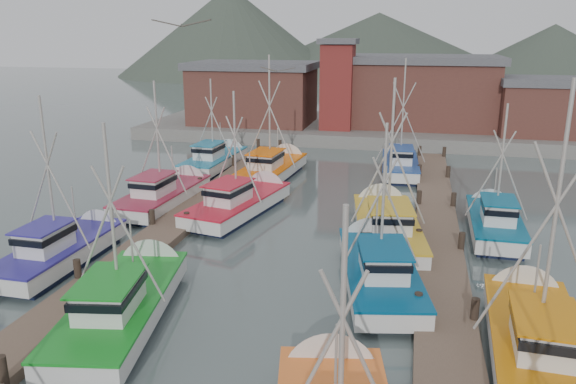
% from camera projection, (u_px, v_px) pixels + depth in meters
% --- Properties ---
extents(ground, '(260.00, 260.00, 0.00)m').
position_uv_depth(ground, '(273.00, 284.00, 23.97)').
color(ground, '#4D5D5B').
rests_on(ground, ground).
extents(dock_left, '(2.30, 46.00, 1.50)m').
position_uv_depth(dock_left, '(162.00, 235.00, 29.19)').
color(dock_left, brown).
rests_on(dock_left, ground).
extents(dock_right, '(2.30, 46.00, 1.50)m').
position_uv_depth(dock_right, '(440.00, 258.00, 26.21)').
color(dock_right, brown).
rests_on(dock_right, ground).
extents(quay, '(44.00, 16.00, 1.20)m').
position_uv_depth(quay, '(361.00, 129.00, 58.48)').
color(quay, gray).
rests_on(quay, ground).
extents(shed_left, '(12.72, 8.48, 6.20)m').
position_uv_depth(shed_left, '(253.00, 92.00, 57.92)').
color(shed_left, brown).
rests_on(shed_left, quay).
extents(shed_center, '(14.84, 9.54, 6.90)m').
position_uv_depth(shed_center, '(422.00, 91.00, 56.07)').
color(shed_center, brown).
rests_on(shed_center, quay).
extents(shed_right, '(8.48, 6.36, 5.20)m').
position_uv_depth(shed_right, '(545.00, 106.00, 51.15)').
color(shed_right, brown).
rests_on(shed_right, quay).
extents(lookout_tower, '(3.60, 3.60, 8.50)m').
position_uv_depth(lookout_tower, '(337.00, 84.00, 53.79)').
color(lookout_tower, maroon).
rests_on(lookout_tower, quay).
extents(distant_hills, '(175.00, 140.00, 42.00)m').
position_uv_depth(distant_hills, '(344.00, 74.00, 141.58)').
color(distant_hills, '#3D483C').
rests_on(distant_hills, ground).
extents(boat_4, '(4.35, 9.58, 8.31)m').
position_uv_depth(boat_4, '(127.00, 301.00, 21.04)').
color(boat_4, black).
rests_on(boat_4, ground).
extents(boat_5, '(4.44, 9.41, 7.79)m').
position_uv_depth(boat_5, '(378.00, 268.00, 23.95)').
color(boat_5, black).
rests_on(boat_5, ground).
extents(boat_6, '(3.44, 8.16, 8.44)m').
position_uv_depth(boat_6, '(66.00, 248.00, 26.09)').
color(boat_6, black).
rests_on(boat_6, ground).
extents(boat_7, '(4.01, 9.23, 9.95)m').
position_uv_depth(boat_7, '(534.00, 336.00, 18.57)').
color(boat_7, black).
rests_on(boat_7, ground).
extents(boat_8, '(4.54, 9.42, 8.02)m').
position_uv_depth(boat_8, '(242.00, 202.00, 33.18)').
color(boat_8, black).
rests_on(boat_8, ground).
extents(boat_9, '(4.38, 10.06, 9.17)m').
position_uv_depth(boat_9, '(386.00, 224.00, 29.30)').
color(boat_9, black).
rests_on(boat_9, ground).
extents(boat_10, '(3.49, 8.97, 8.40)m').
position_uv_depth(boat_10, '(167.00, 194.00, 34.80)').
color(boat_10, black).
rests_on(boat_10, ground).
extents(boat_11, '(3.10, 8.05, 7.61)m').
position_uv_depth(boat_11, '(494.00, 221.00, 29.88)').
color(boat_11, black).
rests_on(boat_11, ground).
extents(boat_12, '(3.88, 9.58, 9.68)m').
position_uv_depth(boat_12, '(273.00, 168.00, 41.36)').
color(boat_12, black).
rests_on(boat_12, ground).
extents(boat_13, '(3.65, 8.46, 9.23)m').
position_uv_depth(boat_13, '(400.00, 164.00, 42.63)').
color(boat_13, black).
rests_on(boat_13, ground).
extents(boat_14, '(3.21, 8.66, 7.68)m').
position_uv_depth(boat_14, '(217.00, 159.00, 44.18)').
color(boat_14, black).
rests_on(boat_14, ground).
extents(gull_near, '(1.55, 0.63, 0.24)m').
position_uv_depth(gull_near, '(181.00, 24.00, 13.95)').
color(gull_near, slate).
rests_on(gull_near, ground).
extents(gull_far, '(1.55, 0.64, 0.24)m').
position_uv_depth(gull_far, '(278.00, 70.00, 23.78)').
color(gull_far, slate).
rests_on(gull_far, ground).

